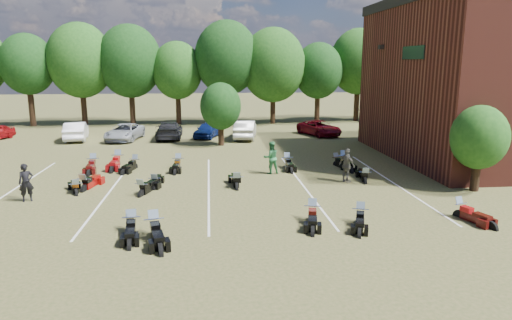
{
  "coord_description": "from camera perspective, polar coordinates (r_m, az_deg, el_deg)",
  "views": [
    {
      "loc": [
        -2.88,
        -20.21,
        6.37
      ],
      "look_at": [
        -0.4,
        4.0,
        1.2
      ],
      "focal_mm": 32.0,
      "sensor_mm": 36.0,
      "label": 1
    }
  ],
  "objects": [
    {
      "name": "motorcycle_18",
      "position": [
        28.69,
        3.9,
        -0.86
      ],
      "size": [
        0.74,
        2.24,
        1.25
      ],
      "primitive_type": null,
      "rotation": [
        0.0,
        0.0,
        -0.01
      ],
      "color": "black",
      "rests_on": "ground"
    },
    {
      "name": "motorcycle_8",
      "position": [
        24.31,
        -21.53,
        -4.06
      ],
      "size": [
        1.3,
        2.14,
        1.14
      ],
      "primitive_type": null,
      "rotation": [
        0.0,
        0.0,
        3.48
      ],
      "color": "black",
      "rests_on": "ground"
    },
    {
      "name": "motorcycle_17",
      "position": [
        28.7,
        -9.67,
        -1.0
      ],
      "size": [
        0.85,
        2.3,
        1.26
      ],
      "primitive_type": null,
      "rotation": [
        0.0,
        0.0,
        -0.06
      ],
      "color": "black",
      "rests_on": "ground"
    },
    {
      "name": "motorcycle_20",
      "position": [
        29.39,
        9.98,
        -0.71
      ],
      "size": [
        1.15,
        2.14,
        1.14
      ],
      "primitive_type": null,
      "rotation": [
        0.0,
        0.0,
        0.26
      ],
      "color": "black",
      "rests_on": "ground"
    },
    {
      "name": "car_4",
      "position": [
        40.11,
        -6.05,
        3.77
      ],
      "size": [
        2.82,
        4.26,
        1.35
      ],
      "primitive_type": "imported",
      "rotation": [
        0.0,
        0.0,
        -0.34
      ],
      "color": "#0C1B54",
      "rests_on": "ground"
    },
    {
      "name": "motorcycle_15",
      "position": [
        30.25,
        -16.84,
        -0.68
      ],
      "size": [
        0.84,
        2.54,
        1.41
      ],
      "primitive_type": null,
      "rotation": [
        0.0,
        0.0,
        -0.01
      ],
      "color": "maroon",
      "rests_on": "ground"
    },
    {
      "name": "ground",
      "position": [
        21.39,
        2.17,
        -5.35
      ],
      "size": [
        160.0,
        160.0,
        0.0
      ],
      "primitive_type": "plane",
      "color": "brown",
      "rests_on": "ground"
    },
    {
      "name": "tree_line",
      "position": [
        49.25,
        -3.74,
        11.91
      ],
      "size": [
        56.0,
        6.0,
        9.79
      ],
      "color": "black",
      "rests_on": "ground"
    },
    {
      "name": "motorcycle_2",
      "position": [
        18.62,
        -15.37,
        -8.47
      ],
      "size": [
        0.93,
        2.08,
        1.12
      ],
      "primitive_type": null,
      "rotation": [
        0.0,
        0.0,
        0.15
      ],
      "color": "black",
      "rests_on": "ground"
    },
    {
      "name": "person_grey",
      "position": [
        25.26,
        11.3,
        -0.66
      ],
      "size": [
        0.94,
        1.18,
        1.87
      ],
      "primitive_type": "imported",
      "rotation": [
        0.0,
        0.0,
        2.09
      ],
      "color": "#56534A",
      "rests_on": "ground"
    },
    {
      "name": "motorcycle_5",
      "position": [
        19.21,
        7.02,
        -7.47
      ],
      "size": [
        1.17,
        2.35,
        1.25
      ],
      "primitive_type": null,
      "rotation": [
        0.0,
        0.0,
        -0.21
      ],
      "color": "black",
      "rests_on": "ground"
    },
    {
      "name": "person_green",
      "position": [
        26.74,
        1.89,
        0.3
      ],
      "size": [
        1.06,
        0.9,
        1.91
      ],
      "primitive_type": "imported",
      "rotation": [
        0.0,
        0.0,
        3.35
      ],
      "color": "#2A713D",
      "rests_on": "ground"
    },
    {
      "name": "car_1",
      "position": [
        41.43,
        -21.58,
        3.39
      ],
      "size": [
        2.4,
        4.91,
        1.55
      ],
      "primitive_type": "imported",
      "rotation": [
        0.0,
        0.0,
        3.31
      ],
      "color": "silver",
      "rests_on": "ground"
    },
    {
      "name": "motorcycle_4",
      "position": [
        19.25,
        12.85,
        -7.64
      ],
      "size": [
        1.34,
        2.24,
        1.19
      ],
      "primitive_type": null,
      "rotation": [
        0.0,
        0.0,
        -0.33
      ],
      "color": "black",
      "rests_on": "ground"
    },
    {
      "name": "young_tree_midfield",
      "position": [
        35.87,
        -4.45,
        6.72
      ],
      "size": [
        3.2,
        3.2,
        4.7
      ],
      "color": "black",
      "rests_on": "ground"
    },
    {
      "name": "motorcycle_3",
      "position": [
        18.42,
        -15.18,
        -8.68
      ],
      "size": [
        0.91,
        2.25,
        1.22
      ],
      "primitive_type": null,
      "rotation": [
        0.0,
        0.0,
        0.1
      ],
      "color": "black",
      "rests_on": "ground"
    },
    {
      "name": "motorcycle_14",
      "position": [
        29.81,
        -19.63,
        -1.06
      ],
      "size": [
        0.95,
        2.44,
        1.33
      ],
      "primitive_type": null,
      "rotation": [
        0.0,
        0.0,
        0.08
      ],
      "color": "#42090A",
      "rests_on": "ground"
    },
    {
      "name": "motorcycle_10",
      "position": [
        24.24,
        -12.52,
        -3.53
      ],
      "size": [
        0.75,
        2.08,
        1.15
      ],
      "primitive_type": null,
      "rotation": [
        0.0,
        0.0,
        3.1
      ],
      "color": "black",
      "rests_on": "ground"
    },
    {
      "name": "person_black",
      "position": [
        23.92,
        -26.8,
        -2.54
      ],
      "size": [
        0.78,
        0.67,
        1.81
      ],
      "primitive_type": "imported",
      "rotation": [
        0.0,
        0.0,
        0.45
      ],
      "color": "black",
      "rests_on": "ground"
    },
    {
      "name": "car_6",
      "position": [
        41.54,
        7.91,
        3.98
      ],
      "size": [
        3.81,
        5.22,
        1.32
      ],
      "primitive_type": "imported",
      "rotation": [
        0.0,
        0.0,
        0.38
      ],
      "color": "#620511",
      "rests_on": "ground"
    },
    {
      "name": "parking_lines",
      "position": [
        24.07,
        -5.93,
        -3.41
      ],
      "size": [
        20.1,
        14.0,
        0.01
      ],
      "color": "silver",
      "rests_on": "ground"
    },
    {
      "name": "motorcycle_7",
      "position": [
        24.85,
        -20.64,
        -3.65
      ],
      "size": [
        1.22,
        2.41,
        1.29
      ],
      "primitive_type": null,
      "rotation": [
        0.0,
        0.0,
        2.92
      ],
      "color": "maroon",
      "rests_on": "ground"
    },
    {
      "name": "motorcycle_1",
      "position": [
        17.86,
        -12.56,
        -9.21
      ],
      "size": [
        1.3,
        2.55,
        1.36
      ],
      "primitive_type": null,
      "rotation": [
        0.0,
        0.0,
        0.23
      ],
      "color": "black",
      "rests_on": "ground"
    },
    {
      "name": "young_tree_near_building",
      "position": [
        25.34,
        26.13,
        2.55
      ],
      "size": [
        2.8,
        2.8,
        4.16
      ],
      "color": "black",
      "rests_on": "ground"
    },
    {
      "name": "car_3",
      "position": [
        39.99,
        -10.78,
        3.69
      ],
      "size": [
        2.12,
        5.12,
        1.48
      ],
      "primitive_type": "imported",
      "rotation": [
        0.0,
        0.0,
        3.15
      ],
      "color": "black",
      "rests_on": "ground"
    },
    {
      "name": "car_5",
      "position": [
        39.33,
        -1.36,
        3.84
      ],
      "size": [
        2.39,
        5.02,
        1.59
      ],
      "primitive_type": "imported",
      "rotation": [
        0.0,
        0.0,
        2.99
      ],
      "color": "#9F9E9A",
      "rests_on": "ground"
    },
    {
      "name": "motorcycle_16",
      "position": [
        29.15,
        -14.9,
        -1.04
      ],
      "size": [
        1.25,
        2.28,
        1.21
      ],
      "primitive_type": null,
      "rotation": [
        0.0,
        0.0,
        -0.27
      ],
      "color": "black",
      "rests_on": "ground"
    },
    {
      "name": "motorcycle_19",
      "position": [
        29.41,
        10.89,
        -0.73
      ],
      "size": [
        0.88,
        2.49,
        1.37
      ],
      "primitive_type": null,
      "rotation": [
        0.0,
        0.0,
        -0.04
      ],
      "color": "black",
      "rests_on": "ground"
    },
    {
      "name": "motorcycle_6",
      "position": [
        21.25,
        24.07,
        -6.53
      ],
      "size": [
        1.33,
        2.27,
        1.21
      ],
      "primitive_type": null,
      "rotation": [
        0.0,
        0.0,
        0.32
      ],
      "color": "#3D0A08",
      "rests_on": "ground"
    },
    {
      "name": "motorcycle_9",
      "position": [
        23.1,
        -14.09,
        -4.39
      ],
      "size": [
        1.37,
        2.32,
        1.23
      ],
      "primitive_type": null,
      "rotation": [
        0.0,
        0.0,
        2.82
      ],
      "color": "black",
      "rests_on": "ground"
    },
    {
      "name": "car_7",
      "position": [
        43.82,
        16.41,
        4.15
      ],
      "size": [
        2.7,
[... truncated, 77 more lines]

